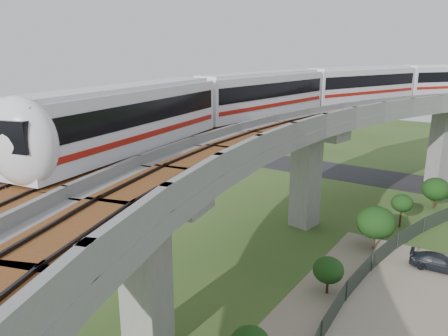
{
  "coord_description": "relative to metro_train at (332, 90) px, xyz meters",
  "views": [
    {
      "loc": [
        15.84,
        -25.31,
        15.96
      ],
      "look_at": [
        -1.24,
        0.22,
        7.5
      ],
      "focal_mm": 35.0,
      "sensor_mm": 36.0,
      "label": 1
    }
  ],
  "objects": [
    {
      "name": "asphalt_road",
      "position": [
        -1.83,
        16.77,
        -12.29
      ],
      "size": [
        60.0,
        8.0,
        0.03
      ],
      "primitive_type": "cube",
      "color": "#232326",
      "rests_on": "ground"
    },
    {
      "name": "tree_2",
      "position": [
        5.98,
        -4.37,
        -9.98
      ],
      "size": [
        3.11,
        3.11,
        3.65
      ],
      "color": "#382314",
      "rests_on": "ground"
    },
    {
      "name": "tree_0",
      "position": [
        8.48,
        8.58,
        -10.21
      ],
      "size": [
        2.73,
        2.73,
        3.26
      ],
      "color": "#382314",
      "rests_on": "ground"
    },
    {
      "name": "fence",
      "position": [
        7.92,
        -13.23,
        -11.56
      ],
      "size": [
        3.87,
        38.73,
        1.5
      ],
      "color": "#2D382D",
      "rests_on": "ground"
    },
    {
      "name": "viaduct",
      "position": [
        2.01,
        -13.23,
        -3.26
      ],
      "size": [
        19.58,
        73.98,
        11.4
      ],
      "color": "#99968E",
      "rests_on": "ground"
    },
    {
      "name": "car_dark",
      "position": [
        10.98,
        -5.31,
        -11.68
      ],
      "size": [
        4.21,
        2.04,
        1.18
      ],
      "primitive_type": "imported",
      "rotation": [
        0.0,
        0.0,
        1.67
      ],
      "color": "black",
      "rests_on": "dirt_lot"
    },
    {
      "name": "metro_train",
      "position": [
        0.0,
        0.0,
        0.0
      ],
      "size": [
        18.54,
        59.75,
        3.64
      ],
      "color": "white",
      "rests_on": "ground"
    },
    {
      "name": "ground",
      "position": [
        -1.83,
        -13.23,
        -12.31
      ],
      "size": [
        160.0,
        160.0,
        0.0
      ],
      "primitive_type": "plane",
      "color": "#345321",
      "rests_on": "ground"
    },
    {
      "name": "tree_1",
      "position": [
        6.7,
        1.53,
        -9.96
      ],
      "size": [
        1.93,
        1.93,
        3.18
      ],
      "color": "#382314",
      "rests_on": "ground"
    },
    {
      "name": "tree_3",
      "position": [
        5.26,
        -13.0,
        -10.57
      ],
      "size": [
        2.06,
        2.06,
        2.62
      ],
      "color": "#382314",
      "rests_on": "ground"
    }
  ]
}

